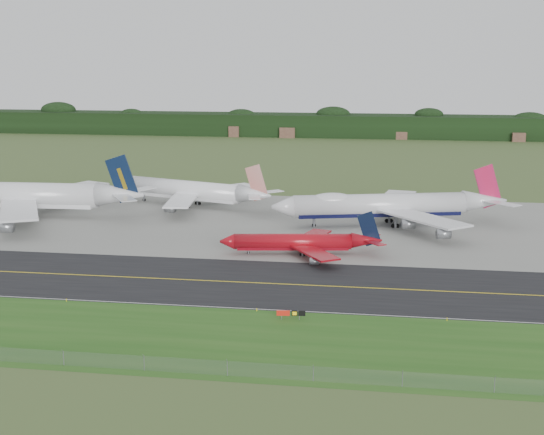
{
  "coord_description": "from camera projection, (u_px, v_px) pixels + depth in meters",
  "views": [
    {
      "loc": [
        26.97,
        -144.26,
        43.57
      ],
      "look_at": [
        1.62,
        22.0,
        7.6
      ],
      "focal_mm": 50.0,
      "sensor_mm": 36.0,
      "label": 1
    }
  ],
  "objects": [
    {
      "name": "taxiway_edge_line",
      "position": [
        228.0,
        308.0,
        133.69
      ],
      "size": [
        400.0,
        0.25,
        0.0
      ],
      "primitive_type": "cube",
      "color": "silver",
      "rests_on": "taxiway"
    },
    {
      "name": "taxiway",
      "position": [
        244.0,
        282.0,
        148.67
      ],
      "size": [
        400.0,
        32.0,
        0.02
      ],
      "primitive_type": "cube",
      "color": "black",
      "rests_on": "ground"
    },
    {
      "name": "edge_marker_right",
      "position": [
        447.0,
        319.0,
        127.09
      ],
      "size": [
        0.16,
        0.16,
        0.5
      ],
      "primitive_type": "cylinder",
      "color": "yellow",
      "rests_on": "ground"
    },
    {
      "name": "taxiway_sign",
      "position": [
        291.0,
        313.0,
        127.37
      ],
      "size": [
        4.85,
        0.7,
        1.62
      ],
      "color": "slate",
      "rests_on": "ground"
    },
    {
      "name": "edge_marker_left",
      "position": [
        66.0,
        300.0,
        137.04
      ],
      "size": [
        0.16,
        0.16,
        0.5
      ],
      "primitive_type": "cylinder",
      "color": "yellow",
      "rests_on": "ground"
    },
    {
      "name": "taxiway_centreline",
      "position": [
        244.0,
        282.0,
        148.67
      ],
      "size": [
        400.0,
        0.4,
        0.0
      ],
      "primitive_type": "cube",
      "color": "yellow",
      "rests_on": "taxiway"
    },
    {
      "name": "edge_marker_center",
      "position": [
        257.0,
        310.0,
        131.88
      ],
      "size": [
        0.16,
        0.16,
        0.5
      ],
      "primitive_type": "cylinder",
      "color": "yellow",
      "rests_on": "ground"
    },
    {
      "name": "horizon_treeline",
      "position": [
        338.0,
        127.0,
        416.05
      ],
      "size": [
        700.0,
        25.0,
        12.0
      ],
      "color": "black",
      "rests_on": "ground"
    },
    {
      "name": "apron",
      "position": [
        282.0,
        223.0,
        201.84
      ],
      "size": [
        400.0,
        78.0,
        0.01
      ],
      "primitive_type": "cube",
      "color": "gray",
      "rests_on": "ground"
    },
    {
      "name": "jet_star_tail",
      "position": [
        192.0,
        191.0,
        222.73
      ],
      "size": [
        51.93,
        42.26,
        14.05
      ],
      "color": "white",
      "rests_on": "ground"
    },
    {
      "name": "jet_ba_747",
      "position": [
        388.0,
        205.0,
        197.6
      ],
      "size": [
        62.13,
        50.43,
        15.84
      ],
      "color": "silver",
      "rests_on": "ground"
    },
    {
      "name": "grass_verge",
      "position": [
        207.0,
        339.0,
        118.71
      ],
      "size": [
        400.0,
        30.0,
        0.01
      ],
      "primitive_type": "cube",
      "color": "#215017",
      "rests_on": "ground"
    },
    {
      "name": "perimeter_fence",
      "position": [
        185.0,
        366.0,
        105.91
      ],
      "size": [
        320.0,
        0.1,
        320.0
      ],
      "color": "slate",
      "rests_on": "ground"
    },
    {
      "name": "jet_red_737",
      "position": [
        302.0,
        242.0,
        169.41
      ],
      "size": [
        36.45,
        29.43,
        9.85
      ],
      "color": "maroon",
      "rests_on": "ground"
    },
    {
      "name": "jet_navy_gold",
      "position": [
        24.0,
        196.0,
        208.66
      ],
      "size": [
        68.64,
        59.87,
        17.73
      ],
      "color": "silver",
      "rests_on": "ground"
    },
    {
      "name": "ground",
      "position": [
        248.0,
        277.0,
        152.54
      ],
      "size": [
        600.0,
        600.0,
        0.0
      ],
      "primitive_type": "plane",
      "color": "#3A5326",
      "rests_on": "ground"
    }
  ]
}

